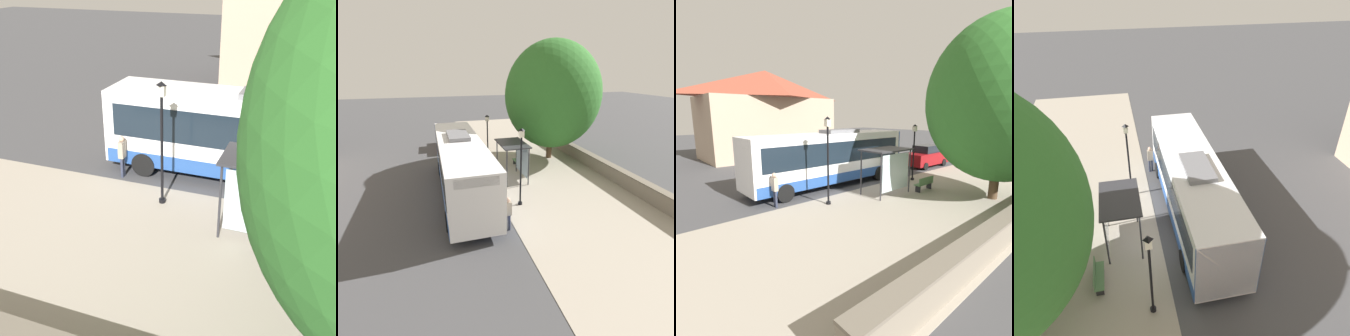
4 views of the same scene
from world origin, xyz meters
TOP-DOWN VIEW (x-y plane):
  - ground_plane at (0.00, 0.00)m, footprint 120.00×120.00m
  - sidewalk_plaza at (-4.50, 0.00)m, footprint 9.00×44.00m
  - stone_wall at (-8.55, 0.00)m, footprint 0.60×20.00m
  - bus at (1.95, 2.04)m, footprint 2.65×11.32m
  - bus_shelter at (-1.88, 0.79)m, footprint 1.80×2.86m
  - pedestrian at (0.38, 6.79)m, footprint 0.34×0.24m
  - bench at (-2.93, -1.46)m, footprint 0.40×1.52m
  - street_lamp_near at (-0.87, -3.22)m, footprint 0.28×0.28m
  - street_lamp_far at (-1.04, 4.52)m, footprint 0.28×0.28m
  - shade_tree at (-6.30, -2.94)m, footprint 7.77×7.77m
  - parked_car_behind_bus at (1.34, -8.56)m, footprint 1.97×4.67m

SIDE VIEW (x-z plane):
  - ground_plane at x=0.00m, z-range 0.00..0.00m
  - sidewalk_plaza at x=-4.50m, z-range 0.00..0.02m
  - bench at x=-2.93m, z-range 0.03..0.91m
  - stone_wall at x=-8.55m, z-range 0.01..1.04m
  - parked_car_behind_bus at x=1.34m, z-range -0.02..1.92m
  - pedestrian at x=0.38m, z-range 0.17..1.95m
  - bus at x=1.95m, z-range 0.06..3.72m
  - bus_shelter at x=-1.88m, z-range 0.87..3.55m
  - street_lamp_near at x=-0.87m, z-range 0.38..4.35m
  - street_lamp_far at x=-1.04m, z-range 0.41..4.93m
  - shade_tree at x=-6.30m, z-range 0.53..10.14m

